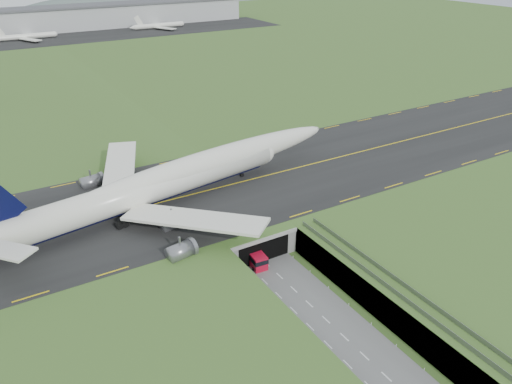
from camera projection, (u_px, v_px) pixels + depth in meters
ground at (285, 282)px, 98.11m from camera, size 900.00×900.00×0.00m
airfield_deck at (286, 270)px, 96.76m from camera, size 800.00×800.00×6.00m
trench_road at (308, 303)px, 92.31m from camera, size 12.00×75.00×0.20m
taxiway at (210, 190)px, 120.68m from camera, size 800.00×44.00×0.18m
tunnel_portal at (243, 230)px, 109.43m from camera, size 17.00×22.30×6.00m
guideway at (400, 295)px, 86.07m from camera, size 3.00×53.00×7.05m
jumbo_jet at (171, 180)px, 113.04m from camera, size 95.94×60.88×20.42m
shuttle_tram at (254, 256)px, 103.06m from camera, size 3.45×7.77×3.09m
cargo_terminal at (28, 21)px, 321.51m from camera, size 320.00×67.00×15.60m
distant_hills at (84, 19)px, 459.19m from camera, size 700.00×91.00×60.00m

